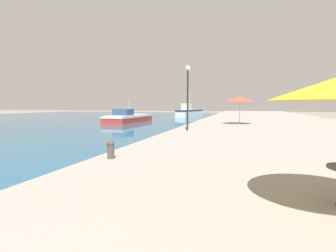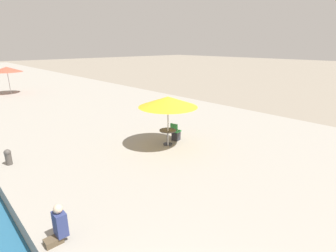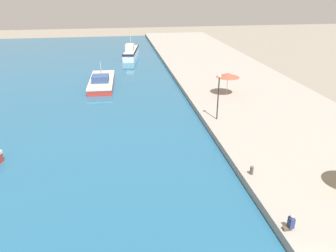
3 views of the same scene
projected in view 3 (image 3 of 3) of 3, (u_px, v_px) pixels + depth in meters
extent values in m
cube|color=gray|center=(227.00, 76.00, 48.64)|extent=(16.00, 90.00, 0.63)
cube|color=red|center=(102.00, 82.00, 44.99)|extent=(3.49, 9.77, 0.92)
cube|color=silver|center=(102.00, 80.00, 44.85)|extent=(3.56, 9.87, 0.25)
cube|color=#ADA89E|center=(101.00, 79.00, 44.78)|extent=(3.21, 8.99, 0.10)
cube|color=#334C7F|center=(100.00, 79.00, 43.06)|extent=(2.25, 2.21, 0.83)
cylinder|color=#B7B2A8|center=(101.00, 70.00, 44.32)|extent=(0.12, 0.12, 2.20)
cube|color=white|center=(131.00, 53.00, 62.45)|extent=(3.67, 10.48, 1.36)
cube|color=navy|center=(131.00, 50.00, 62.23)|extent=(3.72, 10.59, 0.25)
cube|color=#ADA89E|center=(131.00, 49.00, 62.16)|extent=(3.37, 9.64, 0.10)
cube|color=silver|center=(130.00, 48.00, 60.24)|extent=(1.76, 2.46, 1.22)
cylinder|color=#B7B2A8|center=(131.00, 40.00, 61.49)|extent=(0.12, 0.12, 3.26)
cylinder|color=#B7B7B7|center=(227.00, 85.00, 39.25)|extent=(0.06, 0.06, 2.27)
cone|color=#E04C38|center=(228.00, 75.00, 38.76)|extent=(2.77, 2.77, 0.48)
cube|color=brown|center=(287.00, 228.00, 17.83)|extent=(0.41, 0.28, 0.16)
cube|color=navy|center=(291.00, 222.00, 17.70)|extent=(0.26, 0.36, 0.62)
sphere|color=beige|center=(292.00, 216.00, 17.53)|extent=(0.22, 0.22, 0.22)
cylinder|color=#4C4742|center=(252.00, 171.00, 22.98)|extent=(0.24, 0.24, 0.45)
sphere|color=#4C4742|center=(252.00, 168.00, 22.86)|extent=(0.26, 0.26, 0.26)
cylinder|color=#232328|center=(218.00, 99.00, 31.57)|extent=(0.12, 0.12, 4.20)
sphere|color=white|center=(219.00, 76.00, 30.66)|extent=(0.36, 0.36, 0.36)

